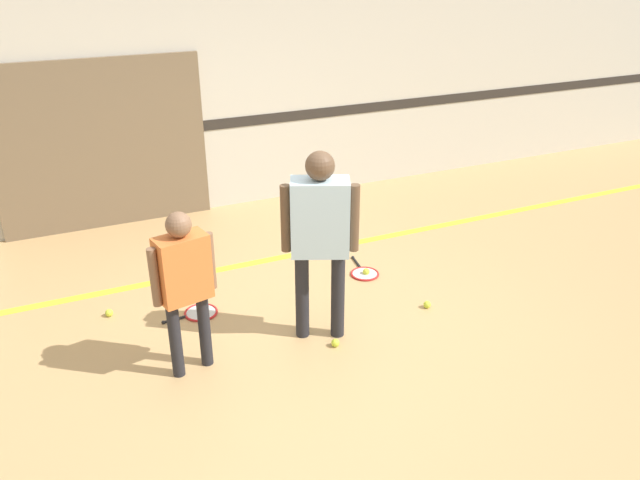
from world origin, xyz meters
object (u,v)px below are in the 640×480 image
racket_spare_on_floor (364,273)px  tennis_ball_near_instructor (335,343)px  racket_second_spare (199,313)px  tennis_ball_stray_left (427,305)px  tennis_ball_by_spare_racket (366,272)px  tennis_ball_stray_right (109,313)px  person_instructor (320,227)px  person_student_left (184,277)px

racket_spare_on_floor → tennis_ball_near_instructor: 1.26m
racket_spare_on_floor → tennis_ball_near_instructor: (-0.78, -0.99, 0.02)m
racket_second_spare → tennis_ball_near_instructor: bearing=128.7°
racket_second_spare → tennis_ball_near_instructor: 1.27m
tennis_ball_near_instructor → tennis_ball_stray_left: (0.99, 0.20, 0.00)m
tennis_ball_near_instructor → racket_spare_on_floor: bearing=51.7°
tennis_ball_near_instructor → tennis_ball_by_spare_racket: 1.24m
racket_spare_on_floor → racket_second_spare: size_ratio=1.06×
racket_spare_on_floor → tennis_ball_near_instructor: size_ratio=8.14×
tennis_ball_by_spare_racket → tennis_ball_near_instructor: bearing=-129.4°
tennis_ball_near_instructor → racket_second_spare: bearing=133.5°
racket_second_spare → tennis_ball_stray_right: (-0.72, 0.28, 0.02)m
person_instructor → tennis_ball_by_spare_racket: person_instructor is taller
person_instructor → tennis_ball_stray_left: (1.04, -0.01, -0.94)m
person_instructor → racket_second_spare: bearing=162.4°
racket_second_spare → racket_spare_on_floor: bearing=177.4°
tennis_ball_near_instructor → tennis_ball_stray_right: 2.00m
racket_spare_on_floor → person_instructor: bearing=141.8°
tennis_ball_near_instructor → person_student_left: bearing=170.8°
racket_second_spare → person_instructor: bearing=134.5°
racket_second_spare → tennis_ball_stray_right: tennis_ball_stray_right is taller
racket_spare_on_floor → tennis_ball_by_spare_racket: (0.01, -0.03, 0.02)m
racket_second_spare → tennis_ball_by_spare_racket: size_ratio=7.69×
racket_spare_on_floor → tennis_ball_stray_left: tennis_ball_stray_left is taller
racket_spare_on_floor → tennis_ball_near_instructor: bearing=149.9°
person_student_left → tennis_ball_stray_left: (2.10, 0.02, -0.76)m
tennis_ball_by_spare_racket → tennis_ball_stray_left: 0.79m
person_instructor → tennis_ball_stray_left: bearing=22.8°
person_student_left → tennis_ball_stray_right: bearing=103.6°
tennis_ball_near_instructor → tennis_ball_stray_right: same height
person_instructor → tennis_ball_near_instructor: person_instructor is taller
racket_second_spare → tennis_ball_by_spare_racket: (1.67, 0.04, 0.02)m
tennis_ball_by_spare_racket → tennis_ball_stray_right: same height
tennis_ball_by_spare_racket → tennis_ball_stray_left: (0.20, -0.76, 0.00)m
tennis_ball_stray_right → tennis_ball_by_spare_racket: bearing=-5.9°
person_instructor → tennis_ball_stray_left: person_instructor is taller
person_instructor → racket_spare_on_floor: (0.82, 0.78, -0.96)m
racket_second_spare → tennis_ball_stray_left: bearing=154.0°
racket_spare_on_floor → person_student_left: bearing=121.4°
tennis_ball_stray_left → tennis_ball_stray_right: same height
person_instructor → person_student_left: (-1.06, -0.03, -0.18)m
tennis_ball_stray_left → person_student_left: bearing=-179.5°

